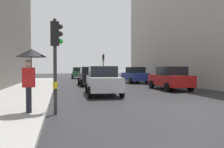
{
  "coord_description": "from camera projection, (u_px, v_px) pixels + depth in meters",
  "views": [
    {
      "loc": [
        -5.3,
        -8.13,
        1.65
      ],
      "look_at": [
        -0.97,
        10.43,
        1.13
      ],
      "focal_mm": 35.56,
      "sensor_mm": 36.0,
      "label": 1
    }
  ],
  "objects": [
    {
      "name": "ground_plane",
      "position": [
        192.0,
        108.0,
        9.17
      ],
      "size": [
        120.0,
        120.0,
        0.0
      ],
      "primitive_type": "plane",
      "color": "#28282B"
    },
    {
      "name": "sidewalk_kerb",
      "position": [
        23.0,
        94.0,
        13.3
      ],
      "size": [
        3.43,
        40.0,
        0.16
      ],
      "primitive_type": "cube",
      "color": "#A8A5A0",
      "rests_on": "ground"
    },
    {
      "name": "traffic_light_near_left",
      "position": [
        56.0,
        49.0,
        7.83
      ],
      "size": [
        0.43,
        0.24,
        3.38
      ],
      "color": "#2D2D2D",
      "rests_on": "ground"
    },
    {
      "name": "traffic_light_far_median",
      "position": [
        103.0,
        62.0,
        30.95
      ],
      "size": [
        0.25,
        0.43,
        3.62
      ],
      "color": "#2D2D2D",
      "rests_on": "ground"
    },
    {
      "name": "car_yellow_taxi",
      "position": [
        107.0,
        73.0,
        37.72
      ],
      "size": [
        2.13,
        4.26,
        1.76
      ],
      "color": "yellow",
      "rests_on": "ground"
    },
    {
      "name": "car_red_sedan",
      "position": [
        170.0,
        78.0,
        16.78
      ],
      "size": [
        2.03,
        4.2,
        1.76
      ],
      "color": "red",
      "rests_on": "ground"
    },
    {
      "name": "car_blue_van",
      "position": [
        135.0,
        75.0,
        24.53
      ],
      "size": [
        2.11,
        4.25,
        1.76
      ],
      "color": "navy",
      "rests_on": "ground"
    },
    {
      "name": "car_green_estate",
      "position": [
        78.0,
        73.0,
        35.37
      ],
      "size": [
        2.09,
        4.23,
        1.76
      ],
      "color": "#2D6038",
      "rests_on": "ground"
    },
    {
      "name": "car_dark_suv",
      "position": [
        90.0,
        76.0,
        21.15
      ],
      "size": [
        2.03,
        4.2,
        1.76
      ],
      "color": "black",
      "rests_on": "ground"
    },
    {
      "name": "car_silver_hatchback",
      "position": [
        103.0,
        81.0,
        13.69
      ],
      "size": [
        2.22,
        4.3,
        1.76
      ],
      "color": "#BCBCC1",
      "rests_on": "ground"
    },
    {
      "name": "pedestrian_with_umbrella",
      "position": [
        31.0,
        62.0,
        7.43
      ],
      "size": [
        1.0,
        1.0,
        2.14
      ],
      "color": "black",
      "rests_on": "sidewalk_kerb"
    }
  ]
}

